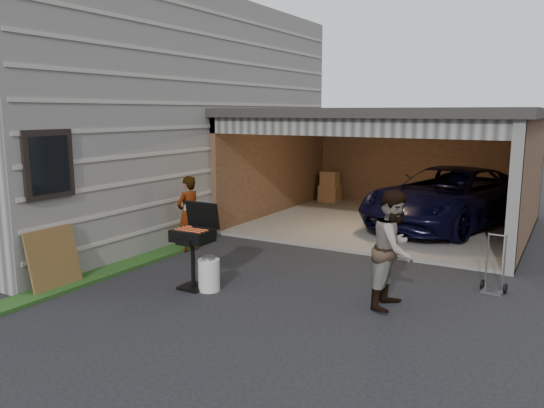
% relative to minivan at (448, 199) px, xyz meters
% --- Properties ---
extents(ground, '(80.00, 80.00, 0.00)m').
position_rel_minivan_xyz_m(ground, '(-2.14, -6.90, -0.72)').
color(ground, black).
rests_on(ground, ground).
extents(house, '(7.00, 11.00, 5.50)m').
position_rel_minivan_xyz_m(house, '(-8.14, -2.90, 2.03)').
color(house, '#474744').
rests_on(house, ground).
extents(groundcover_strip, '(0.50, 8.00, 0.06)m').
position_rel_minivan_xyz_m(groundcover_strip, '(-4.39, -7.90, -0.69)').
color(groundcover_strip, '#193814').
rests_on(groundcover_strip, ground).
extents(garage, '(6.80, 6.30, 2.90)m').
position_rel_minivan_xyz_m(garage, '(-1.38, -0.11, 1.15)').
color(garage, '#605E59').
rests_on(garage, ground).
extents(minivan, '(3.72, 5.61, 1.43)m').
position_rel_minivan_xyz_m(minivan, '(0.00, 0.00, 0.00)').
color(minivan, black).
rests_on(minivan, ground).
extents(woman, '(0.46, 0.62, 1.54)m').
position_rel_minivan_xyz_m(woman, '(-4.14, -4.85, 0.06)').
color(woman, '#9EB6C7').
rests_on(woman, ground).
extents(man, '(0.69, 0.87, 1.73)m').
position_rel_minivan_xyz_m(man, '(0.46, -5.86, 0.15)').
color(man, '#3D1F17').
rests_on(man, ground).
extents(bbq_grill, '(0.62, 0.55, 1.39)m').
position_rel_minivan_xyz_m(bbq_grill, '(-2.57, -6.67, 0.11)').
color(bbq_grill, black).
rests_on(bbq_grill, ground).
extents(propane_tank, '(0.40, 0.40, 0.51)m').
position_rel_minivan_xyz_m(propane_tank, '(-2.29, -6.65, -0.46)').
color(propane_tank, silver).
rests_on(propane_tank, ground).
extents(plywood_panel, '(0.25, 0.90, 0.99)m').
position_rel_minivan_xyz_m(plywood_panel, '(-4.48, -7.84, -0.22)').
color(plywood_panel, brown).
rests_on(plywood_panel, ground).
extents(hand_truck, '(0.40, 0.31, 0.94)m').
position_rel_minivan_xyz_m(hand_truck, '(1.66, -4.45, -0.54)').
color(hand_truck, gray).
rests_on(hand_truck, ground).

